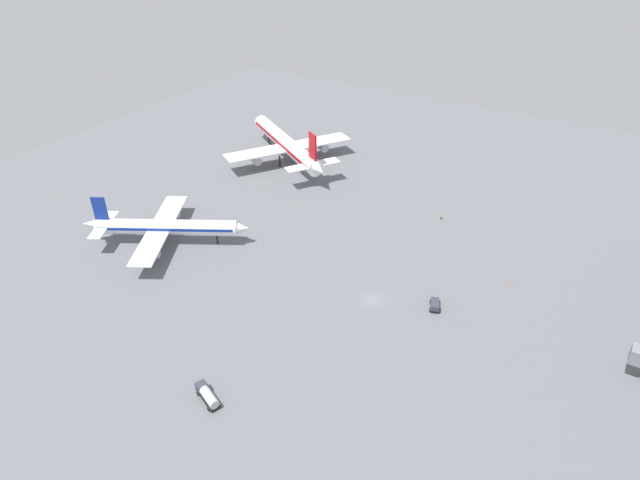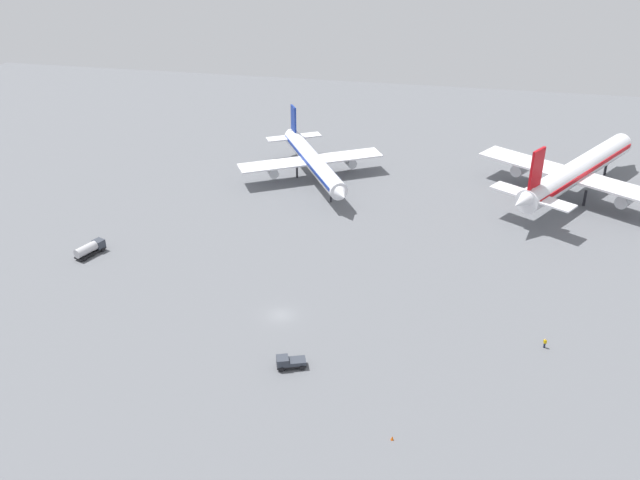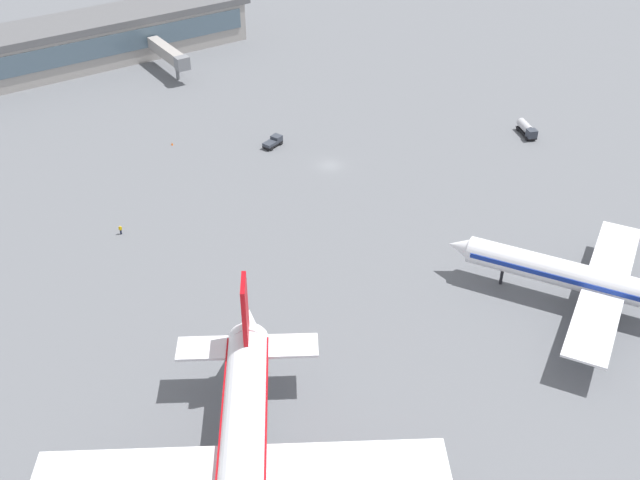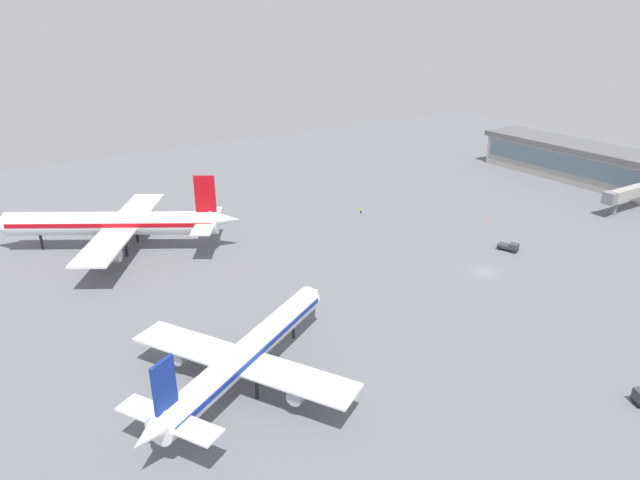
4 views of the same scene
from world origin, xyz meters
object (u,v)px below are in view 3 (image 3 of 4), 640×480
Objects in this scene: airplane_at_gate at (596,282)px; fuel_truck at (527,129)px; ground_crew_worker at (121,230)px; safety_cone_near_gate at (172,144)px; pushback_tractor at (273,142)px.

airplane_at_gate is 6.08× the size of fuel_truck.
fuel_truck is 85.00m from ground_crew_worker.
fuel_truck is 3.92× the size of ground_crew_worker.
ground_crew_worker is (49.18, -57.84, -4.00)m from airplane_at_gate.
fuel_truck reaches higher than ground_crew_worker.
ground_crew_worker reaches higher than safety_cone_near_gate.
safety_cone_near_gate is (16.81, -12.10, -0.67)m from pushback_tractor.
fuel_truck is 10.91× the size of safety_cone_near_gate.
airplane_at_gate is 87.21m from safety_cone_near_gate.
pushback_tractor is at bearing -20.45° from airplane_at_gate.
airplane_at_gate is 56.58m from fuel_truck.
safety_cone_near_gate is at bearing -98.63° from fuel_truck.
airplane_at_gate reaches higher than fuel_truck.
fuel_truck is (-45.85, 25.90, 0.42)m from pushback_tractor.
airplane_at_gate is at bearing 108.68° from safety_cone_near_gate.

